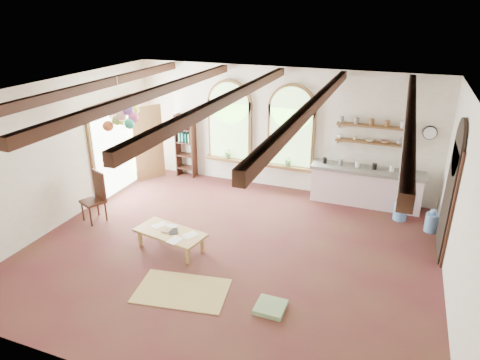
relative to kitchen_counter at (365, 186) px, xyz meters
The scene contains 27 objects.
floor 3.97m from the kitchen_counter, 125.71° to the right, with size 8.00×8.00×0.00m, color #4D2C20.
ceiling_beams 4.73m from the kitchen_counter, 125.71° to the right, with size 6.20×6.80×0.18m, color #341A10, non-canonical shape.
window_left 3.88m from the kitchen_counter, behind, with size 1.30×0.28×2.20m.
window_right 2.32m from the kitchen_counter, behind, with size 1.30×0.28×2.20m.
left_doorway 6.44m from the kitchen_counter, 167.37° to the right, with size 0.10×1.90×2.50m, color brown.
right_doorway 2.45m from the kitchen_counter, 45.86° to the right, with size 0.10×1.30×2.40m, color black.
kitchen_counter is the anchor object (origin of this frame).
wall_shelf_lower 1.09m from the kitchen_counter, 90.00° to the left, with size 1.70×0.24×0.04m, color brown.
wall_shelf_upper 1.49m from the kitchen_counter, 90.00° to the left, with size 1.70×0.24×0.04m, color brown.
wall_clock 1.91m from the kitchen_counter, 11.31° to the left, with size 0.32×0.32×0.04m, color black.
bookshelf 5.02m from the kitchen_counter, behind, with size 0.53×0.32×1.80m.
coffee_table 4.98m from the kitchen_counter, 133.69° to the right, with size 1.53×0.92×0.41m.
side_chair 6.47m from the kitchen_counter, 151.35° to the right, with size 0.61×0.61×1.17m.
floor_mat 5.42m from the kitchen_counter, 118.61° to the right, with size 1.58×0.98×0.02m, color tan.
floor_cushion 4.77m from the kitchen_counter, 102.13° to the right, with size 0.48×0.48×0.08m, color gray.
water_jug_a 1.05m from the kitchen_counter, 32.99° to the right, with size 0.31×0.31×0.59m.
water_jug_b 1.78m from the kitchen_counter, 30.63° to the right, with size 0.28×0.28×0.54m.
balloon_cluster 6.03m from the kitchen_counter, 155.27° to the right, with size 0.86×0.86×1.15m.
table_book 5.07m from the kitchen_counter, 135.10° to the right, with size 0.16×0.23×0.02m, color olive.
tablet 4.92m from the kitchen_counter, 133.39° to the right, with size 0.18×0.26×0.01m, color black.
potted_plant_left 3.72m from the kitchen_counter, behind, with size 0.27×0.23×0.30m, color #598C4C.
potted_plant_right 2.04m from the kitchen_counter, behind, with size 0.27×0.23×0.30m, color #598C4C.
shelf_cup_a 1.38m from the kitchen_counter, 166.50° to the left, with size 0.12×0.10×0.10m, color white.
shelf_cup_b 1.22m from the kitchen_counter, 155.77° to the left, with size 0.10×0.10×0.09m, color beige.
shelf_bowl_a 1.14m from the kitchen_counter, 105.52° to the left, with size 0.22×0.22×0.05m, color beige.
shelf_bowl_b 1.18m from the kitchen_counter, 30.96° to the left, with size 0.20×0.20×0.06m, color #8C664C.
shelf_vase 1.37m from the kitchen_counter, 15.48° to the left, with size 0.18×0.18×0.19m, color slate.
Camera 1 is at (2.86, -6.91, 4.66)m, focal length 32.00 mm.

